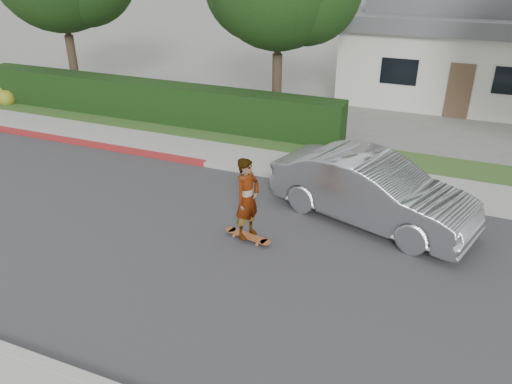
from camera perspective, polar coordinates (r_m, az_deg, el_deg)
ground at (r=12.86m, az=-18.31°, el=-3.24°), size 120.00×120.00×0.00m
road at (r=12.86m, az=-18.31°, el=-3.22°), size 60.00×8.00×0.01m
curb_far at (r=15.78m, az=-9.04°, el=3.76°), size 60.00×0.20×0.15m
curb_red_section at (r=18.75m, az=-22.38°, el=5.78°), size 12.00×0.21×0.15m
sidewalk_far at (r=16.50m, az=-7.46°, el=4.85°), size 60.00×1.60×0.12m
planting_strip at (r=17.81m, az=-4.94°, el=6.60°), size 60.00×1.60×0.10m
hedge at (r=19.57m, az=-12.20°, el=10.10°), size 15.00×1.00×1.50m
flowering_shrub at (r=23.94m, az=-27.05°, el=9.76°), size 1.40×1.00×0.90m
house at (r=24.58m, az=23.46°, el=15.10°), size 10.60×8.60×4.30m
skateboard at (r=11.44m, az=-0.96°, el=-5.05°), size 1.23×0.48×0.11m
skateboarder at (r=10.96m, az=-0.99°, el=-0.76°), size 0.63×0.79×1.89m
car_silver at (r=12.23m, az=13.12°, el=0.21°), size 5.24×3.13×1.63m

